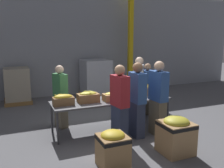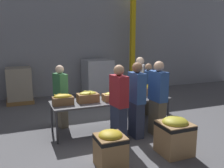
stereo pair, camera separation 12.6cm
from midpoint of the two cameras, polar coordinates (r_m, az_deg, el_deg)
The scene contains 19 objects.
ground_plane at distance 6.45m, azimuth 0.47°, elevation -10.26°, with size 30.00×30.00×0.00m, color slate.
wall_back at distance 10.02m, azimuth -8.73°, elevation 8.96°, with size 16.00×0.08×4.00m.
sorting_table at distance 6.22m, azimuth 0.48°, elevation -3.96°, with size 2.97×0.87×0.78m.
banana_box_0 at distance 5.81m, azimuth -10.56°, elevation -3.46°, with size 0.47×0.31×0.25m.
banana_box_1 at distance 5.98m, azimuth -4.94°, elevation -2.90°, with size 0.50×0.32×0.27m.
banana_box_2 at distance 6.10m, azimuth 0.83°, elevation -2.79°, with size 0.49×0.31×0.23m.
banana_box_3 at distance 6.47m, azimuth 4.87°, elevation -1.60°, with size 0.46×0.30×0.30m.
banana_box_4 at distance 6.78m, azimuth 9.35°, elevation -1.29°, with size 0.39×0.33×0.28m.
volunteer_0 at distance 5.48m, azimuth 2.23°, elevation -4.66°, with size 0.29×0.49×1.73m.
volunteer_1 at distance 5.77m, azimuth 6.25°, elevation -3.80°, with size 0.25×0.48×1.75m.
volunteer_2 at distance 7.54m, azimuth 8.68°, elevation -1.17°, with size 0.41×0.45×1.53m.
volunteer_3 at distance 5.95m, azimuth 11.01°, elevation -3.40°, with size 0.27×0.49×1.77m.
volunteer_4 at distance 7.20m, azimuth 6.80°, elevation -0.85°, with size 0.45×0.52×1.75m.
volunteer_5 at distance 6.51m, azimuth -11.09°, elevation -2.86°, with size 0.33×0.48×1.61m.
donation_bin_0 at distance 4.62m, azimuth 0.45°, elevation -14.32°, with size 0.51×0.51×0.69m.
donation_bin_1 at distance 5.23m, azimuth 14.80°, elevation -11.08°, with size 0.61×0.61×0.76m.
support_pillar at distance 10.30m, azimuth 5.06°, elevation 9.09°, with size 0.17×0.17×4.00m.
pallet_stack_0 at distance 9.71m, azimuth -2.95°, elevation 1.32°, with size 1.12×1.12×1.43m.
pallet_stack_1 at distance 9.31m, azimuth -20.08°, elevation -0.34°, with size 0.90×0.90×1.25m.
Camera 2 is at (-2.22, -5.58, 2.34)m, focal length 40.00 mm.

